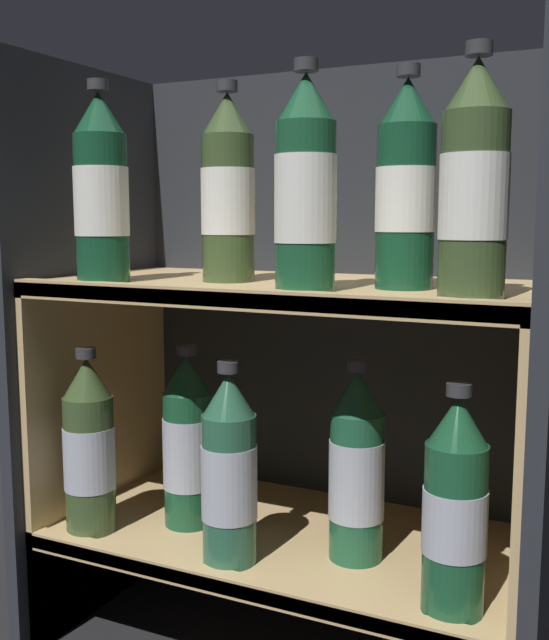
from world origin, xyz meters
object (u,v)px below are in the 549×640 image
object	(u,v)px
bottle_lower_front_2	(455,510)
bottle_lower_back_1	(357,470)
bottle_upper_front_0	(101,192)
bottle_upper_front_2	(474,185)
bottle_lower_front_1	(229,473)
bottle_lower_front_0	(89,449)
bottle_upper_front_1	(305,189)
bottle_upper_back_1	(406,189)
bottle_upper_back_0	(228,192)
bottle_lower_back_0	(188,444)

from	to	relation	value
bottle_lower_front_2	bottle_lower_back_1	size ratio (longest dim) A/B	1.00
bottle_upper_front_0	bottle_lower_front_2	world-z (taller)	bottle_upper_front_0
bottle_upper_front_2	bottle_lower_back_1	distance (m)	0.40
bottle_upper_front_0	bottle_lower_front_1	size ratio (longest dim) A/B	1.00
bottle_lower_front_0	bottle_upper_front_2	bearing A→B (deg)	-0.00
bottle_upper_front_1	bottle_lower_back_1	xyz separation A→B (m)	(0.04, 0.08, -0.36)
bottle_upper_front_0	bottle_upper_back_1	distance (m)	0.40
bottle_upper_front_2	bottle_lower_back_1	bearing A→B (deg)	152.22
bottle_upper_front_0	bottle_lower_front_1	world-z (taller)	bottle_upper_front_0
bottle_upper_front_2	bottle_lower_front_2	size ratio (longest dim) A/B	1.00
bottle_upper_front_1	bottle_upper_back_1	size ratio (longest dim) A/B	1.00
bottle_upper_front_0	bottle_upper_back_0	bearing A→B (deg)	28.57
bottle_upper_back_1	bottle_lower_back_1	world-z (taller)	bottle_upper_back_1
bottle_upper_front_2	bottle_lower_front_0	bearing A→B (deg)	180.00
bottle_lower_back_0	bottle_upper_back_0	bearing A→B (deg)	0.00
bottle_upper_front_0	bottle_lower_back_1	world-z (taller)	bottle_upper_front_0
bottle_upper_back_1	bottle_lower_back_1	distance (m)	0.36
bottle_lower_front_0	bottle_lower_back_1	xyz separation A→B (m)	(0.37, 0.08, -0.00)
bottle_upper_front_1	bottle_lower_back_0	world-z (taller)	bottle_upper_front_1
bottle_lower_back_1	bottle_lower_front_2	bearing A→B (deg)	-29.16
bottle_upper_front_1	bottle_lower_front_2	size ratio (longest dim) A/B	1.00
bottle_lower_front_1	bottle_lower_front_2	distance (m)	0.29
bottle_upper_front_0	bottle_upper_front_2	world-z (taller)	same
bottle_upper_front_1	bottle_lower_front_1	xyz separation A→B (m)	(-0.10, 0.00, -0.36)
bottle_upper_front_0	bottle_lower_back_1	bearing A→B (deg)	13.49
bottle_lower_front_2	bottle_lower_back_0	world-z (taller)	same
bottle_upper_front_1	bottle_lower_back_0	distance (m)	0.43
bottle_lower_front_0	bottle_upper_back_0	bearing A→B (deg)	23.75
bottle_lower_front_1	bottle_lower_front_0	bearing A→B (deg)	-180.00
bottle_upper_front_2	bottle_upper_front_0	bearing A→B (deg)	180.00
bottle_upper_front_0	bottle_upper_front_1	bearing A→B (deg)	-0.00
bottle_upper_back_1	bottle_lower_front_0	bearing A→B (deg)	-169.33
bottle_upper_back_0	bottle_lower_front_0	size ratio (longest dim) A/B	1.00
bottle_upper_front_0	bottle_upper_back_0	world-z (taller)	same
bottle_upper_front_1	bottle_upper_front_0	bearing A→B (deg)	180.00
bottle_upper_back_1	bottle_upper_front_0	bearing A→B (deg)	-168.39
bottle_upper_front_1	bottle_lower_back_0	size ratio (longest dim) A/B	1.00
bottle_upper_back_0	bottle_lower_front_1	distance (m)	0.37
bottle_lower_back_1	bottle_upper_front_2	bearing A→B (deg)	-27.78
bottle_upper_front_0	bottle_upper_front_2	xyz separation A→B (m)	(0.49, -0.00, 0.00)
bottle_lower_front_0	bottle_lower_back_1	distance (m)	0.38
bottle_upper_front_0	bottle_upper_back_0	distance (m)	0.17
bottle_upper_front_1	bottle_upper_back_0	size ratio (longest dim) A/B	1.00
bottle_upper_back_1	bottle_lower_front_2	size ratio (longest dim) A/B	1.00
bottle_lower_front_2	bottle_lower_back_1	bearing A→B (deg)	150.84
bottle_upper_front_0	bottle_upper_back_1	world-z (taller)	same
bottle_upper_front_2	bottle_lower_front_1	size ratio (longest dim) A/B	1.00
bottle_lower_front_1	bottle_lower_back_0	distance (m)	0.14
bottle_upper_back_1	bottle_lower_front_2	xyz separation A→B (m)	(0.09, -0.08, -0.36)
bottle_upper_back_0	bottle_lower_front_1	size ratio (longest dim) A/B	1.00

